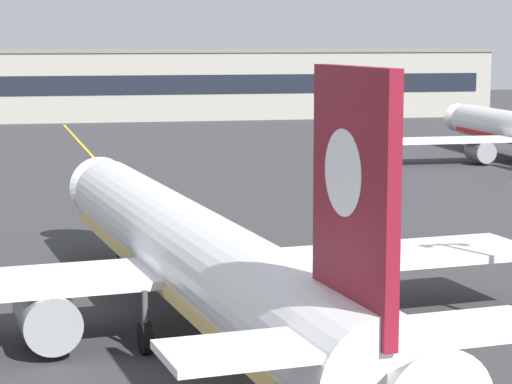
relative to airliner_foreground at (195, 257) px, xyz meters
name	(u,v)px	position (x,y,z in m)	size (l,w,h in m)	color
taxiway_centreline	(174,245)	(1.43, 19.32, -3.37)	(0.30, 180.00, 0.01)	yellow
airliner_foreground	(195,257)	(0.00, 0.00, 0.00)	(32.36, 41.45, 11.65)	white
safety_cone_by_nose_gear	(191,251)	(2.08, 16.28, -3.11)	(0.44, 0.44, 0.55)	orange
terminal_building	(94,85)	(1.46, 117.70, 1.85)	(122.23, 12.40, 10.42)	#9E998E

